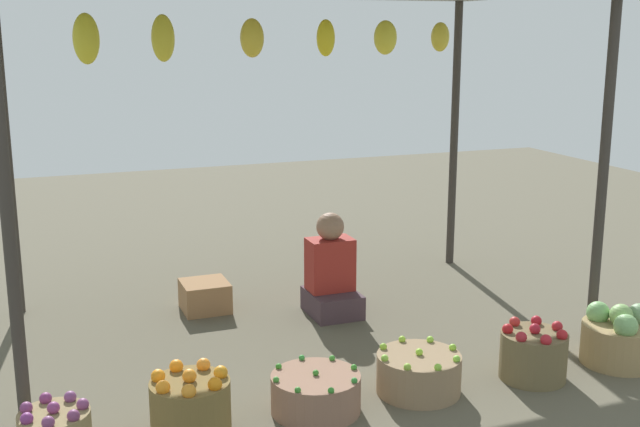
# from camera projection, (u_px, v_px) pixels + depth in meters

# --- Properties ---
(ground_plane) EXTENTS (14.00, 14.00, 0.00)m
(ground_plane) POSITION_uv_depth(u_px,v_px,m) (294.00, 324.00, 5.88)
(ground_plane) COLOR brown
(market_stall_structure) EXTENTS (4.05, 2.27, 2.40)m
(market_stall_structure) POSITION_uv_depth(u_px,v_px,m) (288.00, 12.00, 5.39)
(market_stall_structure) COLOR #38332D
(market_stall_structure) RESTS_ON ground
(vendor_person) EXTENTS (0.36, 0.44, 0.78)m
(vendor_person) POSITION_uv_depth(u_px,v_px,m) (331.00, 275.00, 6.04)
(vendor_person) COLOR #423138
(vendor_person) RESTS_ON ground
(basket_oranges) EXTENTS (0.43, 0.43, 0.37)m
(basket_oranges) POSITION_uv_depth(u_px,v_px,m) (191.00, 406.00, 4.25)
(basket_oranges) COLOR brown
(basket_oranges) RESTS_ON ground
(basket_green_chilies) EXTENTS (0.51, 0.51, 0.25)m
(basket_green_chilies) POSITION_uv_depth(u_px,v_px,m) (316.00, 393.00, 4.52)
(basket_green_chilies) COLOR #946B55
(basket_green_chilies) RESTS_ON ground
(basket_limes) EXTENTS (0.50, 0.50, 0.27)m
(basket_limes) POSITION_uv_depth(u_px,v_px,m) (419.00, 373.00, 4.75)
(basket_limes) COLOR #927656
(basket_limes) RESTS_ON ground
(basket_red_apples) EXTENTS (0.41, 0.41, 0.36)m
(basket_red_apples) POSITION_uv_depth(u_px,v_px,m) (533.00, 354.00, 4.93)
(basket_red_apples) COLOR brown
(basket_red_apples) RESTS_ON ground
(basket_cabbages) EXTENTS (0.48, 0.48, 0.40)m
(basket_cabbages) POSITION_uv_depth(u_px,v_px,m) (619.00, 339.00, 5.16)
(basket_cabbages) COLOR #9F8354
(basket_cabbages) RESTS_ON ground
(wooden_crate_near_vendor) EXTENTS (0.35, 0.35, 0.23)m
(wooden_crate_near_vendor) POSITION_uv_depth(u_px,v_px,m) (205.00, 296.00, 6.14)
(wooden_crate_near_vendor) COLOR #966B44
(wooden_crate_near_vendor) RESTS_ON ground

